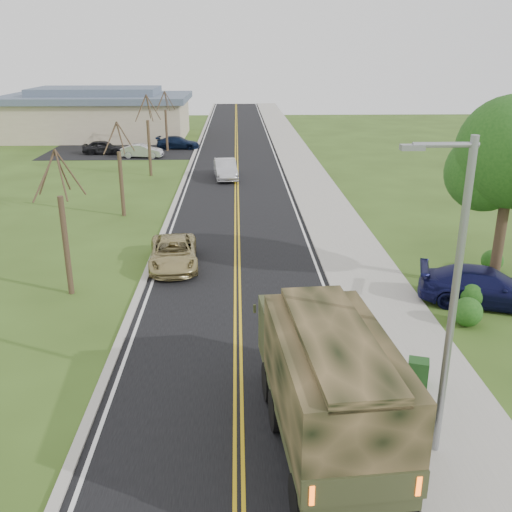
{
  "coord_description": "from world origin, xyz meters",
  "views": [
    {
      "loc": [
        0.04,
        -12.32,
        9.66
      ],
      "look_at": [
        0.77,
        9.39,
        1.8
      ],
      "focal_mm": 40.0,
      "sensor_mm": 36.0,
      "label": 1
    }
  ],
  "objects_px": {
    "pickup_navy": "(485,287)",
    "utility_box_far": "(412,420)",
    "military_truck": "(326,376)",
    "suv_champagne": "(174,253)",
    "sedan_silver": "(225,169)",
    "utility_box_near": "(418,372)"
  },
  "relations": [
    {
      "from": "pickup_navy",
      "to": "utility_box_far",
      "type": "xyz_separation_m",
      "value": [
        -5.31,
        -8.1,
        -0.33
      ]
    },
    {
      "from": "pickup_navy",
      "to": "military_truck",
      "type": "bearing_deg",
      "value": 154.35
    },
    {
      "from": "suv_champagne",
      "to": "military_truck",
      "type": "bearing_deg",
      "value": -73.81
    },
    {
      "from": "sedan_silver",
      "to": "military_truck",
      "type": "bearing_deg",
      "value": -90.33
    },
    {
      "from": "suv_champagne",
      "to": "pickup_navy",
      "type": "distance_m",
      "value": 13.76
    },
    {
      "from": "suv_champagne",
      "to": "utility_box_far",
      "type": "relative_size",
      "value": 7.33
    },
    {
      "from": "military_truck",
      "to": "sedan_silver",
      "type": "xyz_separation_m",
      "value": [
        -3.07,
        32.72,
        -1.29
      ]
    },
    {
      "from": "pickup_navy",
      "to": "utility_box_near",
      "type": "distance_m",
      "value": 7.35
    },
    {
      "from": "military_truck",
      "to": "suv_champagne",
      "type": "relative_size",
      "value": 1.55
    },
    {
      "from": "military_truck",
      "to": "pickup_navy",
      "type": "xyz_separation_m",
      "value": [
        7.73,
        8.47,
        -1.31
      ]
    },
    {
      "from": "suv_champagne",
      "to": "utility_box_far",
      "type": "bearing_deg",
      "value": -64.63
    },
    {
      "from": "pickup_navy",
      "to": "utility_box_near",
      "type": "height_order",
      "value": "pickup_navy"
    },
    {
      "from": "military_truck",
      "to": "suv_champagne",
      "type": "height_order",
      "value": "military_truck"
    },
    {
      "from": "suv_champagne",
      "to": "sedan_silver",
      "type": "relative_size",
      "value": 1.02
    },
    {
      "from": "utility_box_far",
      "to": "utility_box_near",
      "type": "bearing_deg",
      "value": 52.69
    },
    {
      "from": "suv_champagne",
      "to": "sedan_silver",
      "type": "bearing_deg",
      "value": 78.55
    },
    {
      "from": "military_truck",
      "to": "sedan_silver",
      "type": "height_order",
      "value": "military_truck"
    },
    {
      "from": "sedan_silver",
      "to": "pickup_navy",
      "type": "height_order",
      "value": "sedan_silver"
    },
    {
      "from": "suv_champagne",
      "to": "utility_box_far",
      "type": "xyz_separation_m",
      "value": [
        7.6,
        -12.84,
        -0.24
      ]
    },
    {
      "from": "sedan_silver",
      "to": "utility_box_far",
      "type": "relative_size",
      "value": 7.19
    },
    {
      "from": "military_truck",
      "to": "utility_box_far",
      "type": "height_order",
      "value": "military_truck"
    },
    {
      "from": "pickup_navy",
      "to": "suv_champagne",
      "type": "bearing_deg",
      "value": 86.54
    }
  ]
}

